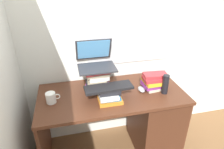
{
  "coord_description": "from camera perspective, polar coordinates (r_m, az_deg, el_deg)",
  "views": [
    {
      "loc": [
        -0.37,
        -1.53,
        1.77
      ],
      "look_at": [
        0.01,
        0.03,
        0.94
      ],
      "focal_mm": 31.34,
      "sensor_mm": 36.0,
      "label": 1
    }
  ],
  "objects": [
    {
      "name": "computer_mouse",
      "position": [
        1.91,
        8.56,
        -4.3
      ],
      "size": [
        0.06,
        0.1,
        0.04
      ],
      "primitive_type": "ellipsoid",
      "color": "#A5A8AD",
      "rests_on": "desk"
    },
    {
      "name": "mug",
      "position": [
        1.8,
        -17.34,
        -6.5
      ],
      "size": [
        0.12,
        0.09,
        0.1
      ],
      "color": "white",
      "rests_on": "desk"
    },
    {
      "name": "book_stack_tall",
      "position": [
        1.87,
        -4.24,
        -1.44
      ],
      "size": [
        0.25,
        0.2,
        0.23
      ],
      "color": "beige",
      "rests_on": "desk"
    },
    {
      "name": "water_bottle",
      "position": [
        1.89,
        15.31,
        -2.77
      ],
      "size": [
        0.06,
        0.06,
        0.19
      ],
      "primitive_type": "cylinder",
      "color": "black",
      "rests_on": "desk"
    },
    {
      "name": "desk",
      "position": [
        2.15,
        9.48,
        -12.28
      ],
      "size": [
        1.38,
        0.66,
        0.76
      ],
      "color": "#4C2819",
      "rests_on": "ground"
    },
    {
      "name": "wall_back",
      "position": [
        1.99,
        -2.5,
        13.65
      ],
      "size": [
        6.0,
        0.06,
        2.6
      ],
      "color": "silver",
      "rests_on": "ground"
    },
    {
      "name": "book_stack_side",
      "position": [
        1.94,
        12.12,
        -1.9
      ],
      "size": [
        0.24,
        0.19,
        0.16
      ],
      "color": "beige",
      "rests_on": "desk"
    },
    {
      "name": "book_stack_keyboard_riser",
      "position": [
        1.73,
        -0.88,
        -6.05
      ],
      "size": [
        0.21,
        0.19,
        0.12
      ],
      "color": "orange",
      "rests_on": "desk"
    },
    {
      "name": "keyboard",
      "position": [
        1.7,
        -0.98,
        -3.79
      ],
      "size": [
        0.43,
        0.16,
        0.02
      ],
      "primitive_type": "cube",
      "rotation": [
        0.0,
        0.0,
        0.05
      ],
      "color": "black",
      "rests_on": "book_stack_keyboard_riser"
    },
    {
      "name": "laptop",
      "position": [
        1.86,
        -4.82,
        4.25
      ],
      "size": [
        0.35,
        0.35,
        0.24
      ],
      "color": "#2D2D33",
      "rests_on": "book_stack_tall"
    }
  ]
}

